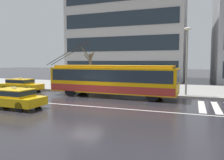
# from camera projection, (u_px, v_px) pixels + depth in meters

# --- Properties ---
(ground_plane) EXTENTS (160.00, 160.00, 0.00)m
(ground_plane) POSITION_uv_depth(u_px,v_px,m) (85.00, 102.00, 16.67)
(ground_plane) COLOR #252329
(sidewalk_slab) EXTENTS (80.00, 10.00, 0.14)m
(sidewalk_slab) POSITION_uv_depth(u_px,v_px,m) (124.00, 87.00, 25.89)
(sidewalk_slab) COLOR gray
(sidewalk_slab) RESTS_ON ground_plane
(crosswalk_stripe_edge_near) EXTENTS (0.44, 4.40, 0.01)m
(crosswalk_stripe_edge_near) POSITION_uv_depth(u_px,v_px,m) (202.00, 106.00, 15.20)
(crosswalk_stripe_edge_near) COLOR beige
(crosswalk_stripe_edge_near) RESTS_ON ground_plane
(crosswalk_stripe_inner_a) EXTENTS (0.44, 4.40, 0.01)m
(crosswalk_stripe_inner_a) POSITION_uv_depth(u_px,v_px,m) (216.00, 107.00, 14.89)
(crosswalk_stripe_inner_a) COLOR beige
(crosswalk_stripe_inner_a) RESTS_ON ground_plane
(lane_centre_line) EXTENTS (72.00, 0.14, 0.01)m
(lane_centre_line) POSITION_uv_depth(u_px,v_px,m) (77.00, 105.00, 15.54)
(lane_centre_line) COLOR silver
(lane_centre_line) RESTS_ON ground_plane
(trolleybus) EXTENTS (12.21, 2.90, 4.91)m
(trolleybus) POSITION_uv_depth(u_px,v_px,m) (112.00, 79.00, 19.26)
(trolleybus) COLOR #F0A209
(trolleybus) RESTS_ON ground_plane
(taxi_queued_behind_bus) EXTENTS (4.52, 2.00, 1.39)m
(taxi_queued_behind_bus) POSITION_uv_depth(u_px,v_px,m) (21.00, 84.00, 23.01)
(taxi_queued_behind_bus) COLOR yellow
(taxi_queued_behind_bus) RESTS_ON ground_plane
(taxi_oncoming_near) EXTENTS (4.45, 1.99, 1.39)m
(taxi_oncoming_near) POSITION_uv_depth(u_px,v_px,m) (13.00, 97.00, 14.70)
(taxi_oncoming_near) COLOR yellow
(taxi_oncoming_near) RESTS_ON ground_plane
(bus_shelter) EXTENTS (3.57, 1.88, 2.55)m
(bus_shelter) POSITION_uv_depth(u_px,v_px,m) (101.00, 71.00, 22.99)
(bus_shelter) COLOR gray
(bus_shelter) RESTS_ON sidewalk_slab
(pedestrian_at_shelter) EXTENTS (1.30, 1.30, 2.00)m
(pedestrian_at_shelter) POSITION_uv_depth(u_px,v_px,m) (88.00, 74.00, 25.20)
(pedestrian_at_shelter) COLOR brown
(pedestrian_at_shelter) RESTS_ON sidewalk_slab
(pedestrian_approaching_curb) EXTENTS (0.42, 0.42, 1.65)m
(pedestrian_approaching_curb) POSITION_uv_depth(u_px,v_px,m) (87.00, 79.00, 24.12)
(pedestrian_approaching_curb) COLOR black
(pedestrian_approaching_curb) RESTS_ON sidewalk_slab
(pedestrian_walking_past) EXTENTS (1.40, 1.40, 2.02)m
(pedestrian_walking_past) POSITION_uv_depth(u_px,v_px,m) (163.00, 76.00, 20.07)
(pedestrian_walking_past) COLOR #565743
(pedestrian_walking_past) RESTS_ON sidewalk_slab
(street_lamp) EXTENTS (0.60, 0.32, 5.82)m
(street_lamp) POSITION_uv_depth(u_px,v_px,m) (187.00, 55.00, 19.04)
(street_lamp) COLOR gray
(street_lamp) RESTS_ON sidewalk_slab
(street_tree_bare) EXTENTS (1.65, 1.79, 4.46)m
(street_tree_bare) POSITION_uv_depth(u_px,v_px,m) (90.00, 67.00, 24.24)
(street_tree_bare) COLOR brown
(street_tree_bare) RESTS_ON sidewalk_slab
(office_tower_corner_left) EXTENTS (19.36, 12.99, 19.10)m
(office_tower_corner_left) POSITION_uv_depth(u_px,v_px,m) (129.00, 25.00, 39.59)
(office_tower_corner_left) COLOR #B3B0AE
(office_tower_corner_left) RESTS_ON ground_plane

